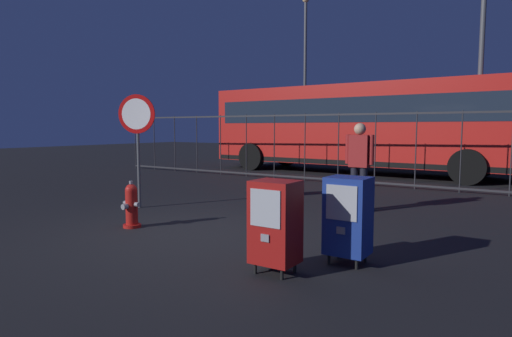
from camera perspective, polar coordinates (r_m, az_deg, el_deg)
ground_plane at (r=6.70m, az=-7.94°, el=-8.37°), size 60.00×60.00×0.00m
fire_hydrant at (r=7.20m, az=-16.03°, el=-4.70°), size 0.33×0.31×0.75m
newspaper_box_primary at (r=4.74m, az=2.54°, el=-7.01°), size 0.48×0.42×1.02m
newspaper_box_secondary at (r=5.17m, az=11.98°, el=-6.07°), size 0.48×0.42×1.02m
stop_sign at (r=8.82m, az=-15.33°, el=5.29°), size 0.71×0.31×2.23m
pedestrian at (r=8.34m, az=13.39°, el=0.85°), size 0.55×0.22×1.67m
fence_barrier at (r=12.31m, az=13.03°, el=2.61°), size 18.03×0.04×2.00m
bus_near at (r=15.47m, az=13.35°, el=5.71°), size 10.56×3.01×3.00m
bus_far at (r=19.56m, az=28.47°, el=5.11°), size 10.72×3.71×3.00m
street_light_near_right at (r=21.15m, az=6.46°, el=13.06°), size 0.32×0.32×7.69m
street_light_far_left at (r=14.17m, az=27.67°, el=17.40°), size 0.32×0.32×8.20m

